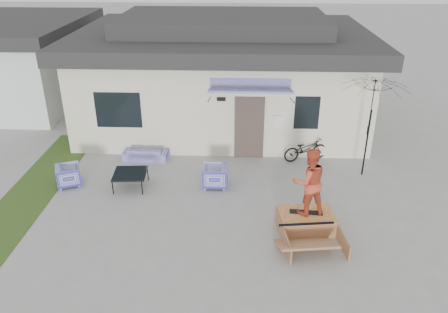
{
  "coord_description": "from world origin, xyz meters",
  "views": [
    {
      "loc": [
        0.75,
        -8.82,
        6.48
      ],
      "look_at": [
        0.3,
        1.8,
        1.3
      ],
      "focal_mm": 35.62,
      "sensor_mm": 36.0,
      "label": 1
    }
  ],
  "objects_px": {
    "armchair_left": "(69,174)",
    "bicycle": "(306,147)",
    "coffee_table": "(131,180)",
    "skateboard": "(306,212)",
    "skate_ramp": "(306,221)",
    "skater": "(309,181)",
    "patio_umbrella": "(370,121)",
    "armchair_right": "(215,175)",
    "loveseat": "(145,152)"
  },
  "relations": [
    {
      "from": "loveseat",
      "to": "coffee_table",
      "type": "distance_m",
      "value": 1.82
    },
    {
      "from": "armchair_right",
      "to": "skateboard",
      "type": "distance_m",
      "value": 3.12
    },
    {
      "from": "armchair_left",
      "to": "patio_umbrella",
      "type": "distance_m",
      "value": 8.92
    },
    {
      "from": "skateboard",
      "to": "armchair_right",
      "type": "bearing_deg",
      "value": 144.26
    },
    {
      "from": "bicycle",
      "to": "skater",
      "type": "distance_m",
      "value": 3.97
    },
    {
      "from": "armchair_left",
      "to": "bicycle",
      "type": "xyz_separation_m",
      "value": [
        7.11,
        1.94,
        0.14
      ]
    },
    {
      "from": "patio_umbrella",
      "to": "skater",
      "type": "distance_m",
      "value": 3.61
    },
    {
      "from": "armchair_left",
      "to": "armchair_right",
      "type": "distance_m",
      "value": 4.27
    },
    {
      "from": "skater",
      "to": "bicycle",
      "type": "bearing_deg",
      "value": -111.62
    },
    {
      "from": "skate_ramp",
      "to": "patio_umbrella",
      "type": "bearing_deg",
      "value": 47.36
    },
    {
      "from": "bicycle",
      "to": "patio_umbrella",
      "type": "xyz_separation_m",
      "value": [
        1.64,
        -0.94,
        1.27
      ]
    },
    {
      "from": "coffee_table",
      "to": "bicycle",
      "type": "height_order",
      "value": "bicycle"
    },
    {
      "from": "coffee_table",
      "to": "skater",
      "type": "distance_m",
      "value": 5.27
    },
    {
      "from": "patio_umbrella",
      "to": "skater",
      "type": "relative_size",
      "value": 1.28
    },
    {
      "from": "skate_ramp",
      "to": "skateboard",
      "type": "relative_size",
      "value": 2.18
    },
    {
      "from": "skate_ramp",
      "to": "bicycle",
      "type": "bearing_deg",
      "value": 75.95
    },
    {
      "from": "armchair_right",
      "to": "bicycle",
      "type": "relative_size",
      "value": 0.48
    },
    {
      "from": "skateboard",
      "to": "patio_umbrella",
      "type": "bearing_deg",
      "value": 58.86
    },
    {
      "from": "armchair_left",
      "to": "skateboard",
      "type": "height_order",
      "value": "armchair_left"
    },
    {
      "from": "armchair_left",
      "to": "skater",
      "type": "xyz_separation_m",
      "value": [
        6.65,
        -1.91,
        1.01
      ]
    },
    {
      "from": "armchair_right",
      "to": "skate_ramp",
      "type": "relative_size",
      "value": 0.41
    },
    {
      "from": "armchair_right",
      "to": "skateboard",
      "type": "height_order",
      "value": "armchair_right"
    },
    {
      "from": "loveseat",
      "to": "skate_ramp",
      "type": "bearing_deg",
      "value": 144.64
    },
    {
      "from": "skater",
      "to": "coffee_table",
      "type": "bearing_deg",
      "value": -35.73
    },
    {
      "from": "skate_ramp",
      "to": "skater",
      "type": "bearing_deg",
      "value": 90.0
    },
    {
      "from": "loveseat",
      "to": "skater",
      "type": "distance_m",
      "value": 6.09
    },
    {
      "from": "bicycle",
      "to": "skater",
      "type": "bearing_deg",
      "value": 154.69
    },
    {
      "from": "skater",
      "to": "skate_ramp",
      "type": "bearing_deg",
      "value": 82.59
    },
    {
      "from": "bicycle",
      "to": "armchair_right",
      "type": "bearing_deg",
      "value": 104.31
    },
    {
      "from": "armchair_right",
      "to": "skater",
      "type": "relative_size",
      "value": 0.42
    },
    {
      "from": "armchair_right",
      "to": "skate_ramp",
      "type": "distance_m",
      "value": 3.16
    },
    {
      "from": "skate_ramp",
      "to": "skateboard",
      "type": "bearing_deg",
      "value": 90.0
    },
    {
      "from": "armchair_right",
      "to": "patio_umbrella",
      "type": "height_order",
      "value": "patio_umbrella"
    },
    {
      "from": "patio_umbrella",
      "to": "skateboard",
      "type": "distance_m",
      "value": 3.81
    },
    {
      "from": "loveseat",
      "to": "patio_umbrella",
      "type": "bearing_deg",
      "value": 176.35
    },
    {
      "from": "armchair_left",
      "to": "patio_umbrella",
      "type": "bearing_deg",
      "value": -106.42
    },
    {
      "from": "loveseat",
      "to": "bicycle",
      "type": "height_order",
      "value": "bicycle"
    },
    {
      "from": "skater",
      "to": "patio_umbrella",
      "type": "bearing_deg",
      "value": -140.53
    },
    {
      "from": "coffee_table",
      "to": "patio_umbrella",
      "type": "height_order",
      "value": "patio_umbrella"
    },
    {
      "from": "coffee_table",
      "to": "patio_umbrella",
      "type": "relative_size",
      "value": 0.42
    },
    {
      "from": "loveseat",
      "to": "bicycle",
      "type": "relative_size",
      "value": 0.97
    },
    {
      "from": "armchair_left",
      "to": "patio_umbrella",
      "type": "relative_size",
      "value": 0.31
    },
    {
      "from": "bicycle",
      "to": "skate_ramp",
      "type": "distance_m",
      "value": 3.93
    },
    {
      "from": "coffee_table",
      "to": "skate_ramp",
      "type": "bearing_deg",
      "value": -21.43
    },
    {
      "from": "bicycle",
      "to": "loveseat",
      "type": "bearing_deg",
      "value": 73.6
    },
    {
      "from": "coffee_table",
      "to": "skateboard",
      "type": "relative_size",
      "value": 1.15
    },
    {
      "from": "skateboard",
      "to": "skater",
      "type": "bearing_deg",
      "value": 0.0
    },
    {
      "from": "patio_umbrella",
      "to": "skateboard",
      "type": "bearing_deg",
      "value": -125.8
    },
    {
      "from": "skateboard",
      "to": "skate_ramp",
      "type": "bearing_deg",
      "value": -78.02
    },
    {
      "from": "coffee_table",
      "to": "skate_ramp",
      "type": "height_order",
      "value": "coffee_table"
    }
  ]
}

